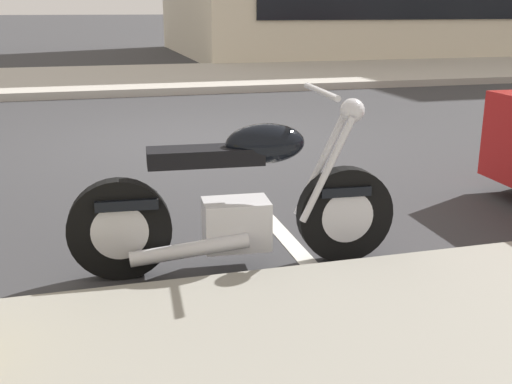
# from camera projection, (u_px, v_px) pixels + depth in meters

# --- Properties ---
(ground_plane) EXTENTS (260.00, 260.00, 0.00)m
(ground_plane) POSITION_uv_depth(u_px,v_px,m) (199.00, 141.00, 7.51)
(ground_plane) COLOR #333335
(parking_stall_stripe) EXTENTS (0.12, 2.20, 0.01)m
(parking_stall_stripe) POSITION_uv_depth(u_px,v_px,m) (289.00, 242.00, 4.29)
(parking_stall_stripe) COLOR silver
(parking_stall_stripe) RESTS_ON ground
(parked_motorcycle) EXTENTS (2.01, 0.62, 1.10)m
(parked_motorcycle) POSITION_uv_depth(u_px,v_px,m) (240.00, 203.00, 3.75)
(parked_motorcycle) COLOR black
(parked_motorcycle) RESTS_ON ground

